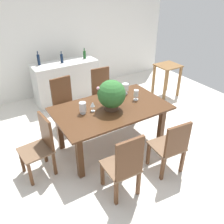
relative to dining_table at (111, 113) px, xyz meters
The scene contains 18 objects.
ground_plane 0.66m from the dining_table, 90.00° to the left, with size 7.04×7.04×0.00m, color silver.
back_wall 2.74m from the dining_table, 90.00° to the left, with size 6.40×0.10×2.60m, color white.
dining_table is the anchor object (origin of this frame).
chair_near_left 1.11m from the dining_table, 112.21° to the right, with size 0.44×0.47×1.00m.
chair_far_left 1.11m from the dining_table, 112.51° to the left, with size 0.47×0.47×0.99m.
chair_head_end 1.20m from the dining_table, behind, with size 0.48×0.46×0.93m.
chair_far_right 1.11m from the dining_table, 67.72° to the left, with size 0.45×0.47×1.01m.
chair_near_right 1.10m from the dining_table, 68.17° to the right, with size 0.48×0.48×0.91m.
flower_centerpiece 0.37m from the dining_table, 113.82° to the right, with size 0.44×0.45×0.49m.
crystal_vase_left 0.55m from the dining_table, ahead, with size 0.09×0.09×0.18m.
crystal_vase_center_near 0.52m from the dining_table, behind, with size 0.11×0.11×0.19m.
crystal_vase_right 0.62m from the dining_table, 32.15° to the left, with size 0.12×0.12×0.19m.
wine_glass 0.38m from the dining_table, behind, with size 0.07×0.07×0.16m.
kitchen_counter 2.03m from the dining_table, 89.42° to the left, with size 1.44×0.54×0.94m, color silver.
wine_bottle_clear 2.15m from the dining_table, 75.43° to the left, with size 0.06×0.06×0.24m.
wine_bottle_dark 2.06m from the dining_table, 90.78° to the left, with size 0.06×0.06×0.25m.
wine_bottle_amber 2.24m from the dining_table, 103.09° to the left, with size 0.06×0.06×0.30m.
side_table 2.44m from the dining_table, 25.04° to the left, with size 0.53×0.49×0.78m.
Camera 1 is at (-1.75, -2.94, 2.66)m, focal length 38.24 mm.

